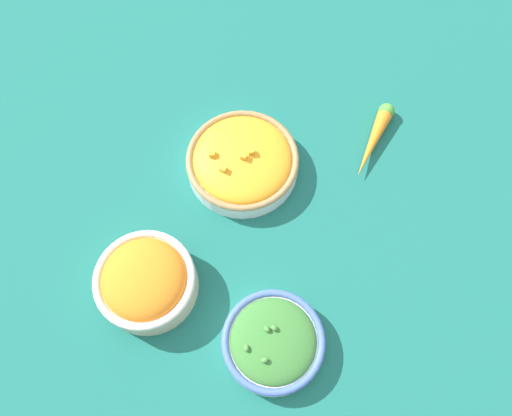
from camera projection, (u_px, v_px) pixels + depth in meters
ground_plane at (256, 214)px, 0.89m from camera, size 3.00×3.00×0.00m
bowl_squash at (242, 161)px, 0.90m from camera, size 0.20×0.20×0.07m
bowl_broccoli at (273, 341)px, 0.78m from camera, size 0.16×0.16×0.06m
bowl_carrots at (146, 281)px, 0.80m from camera, size 0.16×0.16×0.08m
loose_carrot at (375, 137)px, 0.94m from camera, size 0.17×0.04×0.03m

